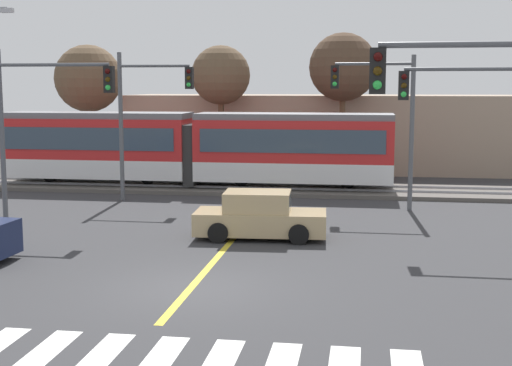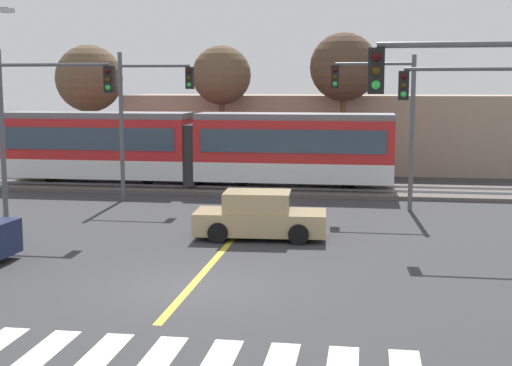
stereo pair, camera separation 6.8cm
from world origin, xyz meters
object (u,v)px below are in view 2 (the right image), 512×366
traffic_light_mid_right (486,119)px  bare_tree_east (344,68)px  traffic_light_mid_left (39,110)px  light_rail_tram (194,146)px  sedan_crossing (260,217)px  traffic_light_far_right (385,108)px  traffic_light_near_right (493,129)px  bare_tree_west (222,76)px  bare_tree_far_west (89,79)px  traffic_light_far_left (145,106)px

traffic_light_mid_right → bare_tree_east: 15.93m
traffic_light_mid_left → light_rail_tram: bearing=70.9°
sedan_crossing → bare_tree_east: bearing=82.4°
traffic_light_far_right → traffic_light_mid_right: 6.22m
traffic_light_mid_right → traffic_light_mid_left: bearing=177.8°
light_rail_tram → traffic_light_near_right: bearing=-60.2°
traffic_light_mid_right → bare_tree_west: (-11.37, 14.91, 1.50)m
traffic_light_near_right → bare_tree_far_west: 30.00m
traffic_light_near_right → traffic_light_mid_right: bearing=82.0°
traffic_light_far_right → bare_tree_west: (-8.41, 9.45, 1.37)m
traffic_light_mid_left → traffic_light_far_left: 5.95m
sedan_crossing → traffic_light_far_left: 9.48m
bare_tree_west → sedan_crossing: bearing=-74.0°
light_rail_tram → traffic_light_far_right: traffic_light_far_right is taller
light_rail_tram → traffic_light_mid_right: 15.36m
traffic_light_far_right → bare_tree_west: 12.72m
sedan_crossing → bare_tree_west: 16.66m
bare_tree_east → traffic_light_mid_right: bearing=-72.0°
sedan_crossing → traffic_light_near_right: size_ratio=0.69×
sedan_crossing → light_rail_tram: bearing=114.5°
traffic_light_mid_right → bare_tree_west: size_ratio=0.82×
traffic_light_near_right → traffic_light_far_left: size_ratio=0.99×
bare_tree_far_west → bare_tree_east: size_ratio=0.94×
traffic_light_far_left → traffic_light_mid_left: bearing=-109.7°
traffic_light_mid_left → traffic_light_far_right: size_ratio=1.01×
traffic_light_mid_left → bare_tree_west: bare_tree_west is taller
traffic_light_mid_right → traffic_light_near_right: bearing=-98.0°
traffic_light_mid_right → bare_tree_far_west: size_ratio=0.81×
sedan_crossing → traffic_light_far_right: size_ratio=0.71×
sedan_crossing → bare_tree_west: bare_tree_west is taller
traffic_light_near_right → traffic_light_far_right: traffic_light_near_right is taller
traffic_light_mid_left → bare_tree_west: 14.83m
sedan_crossing → traffic_light_mid_right: bearing=3.8°
traffic_light_far_left → bare_tree_far_west: bare_tree_far_west is taller
traffic_light_near_right → traffic_light_far_left: bearing=128.6°
sedan_crossing → traffic_light_near_right: traffic_light_near_right is taller
sedan_crossing → bare_tree_far_west: bare_tree_far_west is taller
light_rail_tram → traffic_light_far_left: bearing=-108.2°
bare_tree_east → light_rail_tram: bearing=-142.4°
traffic_light_mid_left → traffic_light_mid_right: bearing=-2.2°
traffic_light_mid_left → bare_tree_east: bearing=55.4°
traffic_light_far_left → bare_tree_west: 8.97m
traffic_light_far_right → traffic_light_far_left: traffic_light_far_left is taller
traffic_light_far_left → bare_tree_east: bearing=48.0°
bare_tree_far_west → bare_tree_east: bearing=-2.3°
bare_tree_far_west → traffic_light_near_right: bearing=-53.3°
traffic_light_near_right → bare_tree_east: size_ratio=0.81×
bare_tree_far_west → bare_tree_east: (14.20, -0.57, 0.56)m
traffic_light_near_right → traffic_light_far_right: (-1.76, 13.90, -0.04)m
bare_tree_far_west → bare_tree_west: 7.76m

